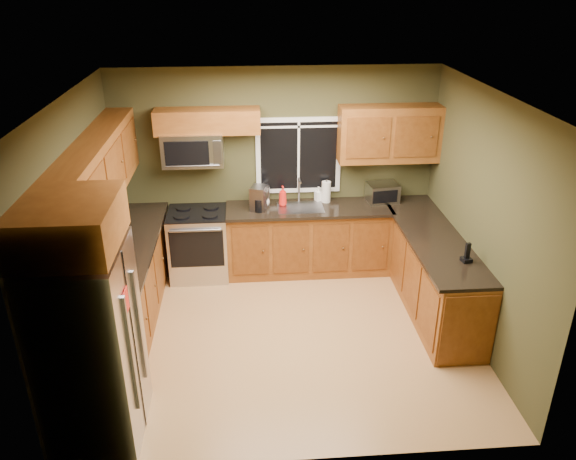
{
  "coord_description": "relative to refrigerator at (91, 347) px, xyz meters",
  "views": [
    {
      "loc": [
        -0.39,
        -5.26,
        3.79
      ],
      "look_at": [
        0.05,
        0.35,
        1.15
      ],
      "focal_mm": 35.0,
      "sensor_mm": 36.0,
      "label": 1
    }
  ],
  "objects": [
    {
      "name": "base_cabinets_left",
      "position": [
        -0.06,
        1.78,
        -0.45
      ],
      "size": [
        0.6,
        2.65,
        0.9
      ],
      "primitive_type": "cube",
      "color": "brown",
      "rests_on": "ground"
    },
    {
      "name": "soap_bottle_a",
      "position": [
        1.82,
        2.87,
        0.17
      ],
      "size": [
        0.12,
        0.12,
        0.27
      ],
      "primitive_type": "imported",
      "rotation": [
        0.0,
        0.0,
        0.15
      ],
      "color": "red",
      "rests_on": "countertop_back"
    },
    {
      "name": "upper_cabinet_over_fridge",
      "position": [
        -0.0,
        0.0,
        1.13
      ],
      "size": [
        0.72,
        0.9,
        0.38
      ],
      "primitive_type": "cube",
      "color": "brown",
      "rests_on": "left_wall"
    },
    {
      "name": "floor",
      "position": [
        1.74,
        1.3,
        -0.9
      ],
      "size": [
        4.2,
        4.2,
        0.0
      ],
      "primitive_type": "plane",
      "color": "#B1814D",
      "rests_on": "ground"
    },
    {
      "name": "microwave",
      "position": [
        0.69,
        2.91,
        0.83
      ],
      "size": [
        0.76,
        0.41,
        0.42
      ],
      "color": "#B7B7BC",
      "rests_on": "back_wall"
    },
    {
      "name": "right_wall",
      "position": [
        3.84,
        1.3,
        0.45
      ],
      "size": [
        0.0,
        3.6,
        3.6
      ],
      "primitive_type": "plane",
      "rotation": [
        1.57,
        0.0,
        -1.57
      ],
      "color": "#3C3C20",
      "rests_on": "ground"
    },
    {
      "name": "window",
      "position": [
        2.04,
        3.08,
        0.65
      ],
      "size": [
        1.12,
        0.03,
        1.02
      ],
      "color": "white",
      "rests_on": "back_wall"
    },
    {
      "name": "soap_bottle_c",
      "position": [
        1.57,
        2.86,
        0.13
      ],
      "size": [
        0.16,
        0.16,
        0.18
      ],
      "primitive_type": "imported",
      "rotation": [
        0.0,
        0.0,
        0.17
      ],
      "color": "white",
      "rests_on": "countertop_back"
    },
    {
      "name": "coffee_maker",
      "position": [
        1.5,
        2.76,
        0.19
      ],
      "size": [
        0.25,
        0.29,
        0.31
      ],
      "color": "slate",
      "rests_on": "countertop_back"
    },
    {
      "name": "ceiling",
      "position": [
        1.74,
        1.3,
        1.8
      ],
      "size": [
        4.2,
        4.2,
        0.0
      ],
      "primitive_type": "plane",
      "rotation": [
        3.14,
        0.0,
        0.0
      ],
      "color": "white",
      "rests_on": "back_wall"
    },
    {
      "name": "base_cabinets_peninsula",
      "position": [
        3.54,
        1.84,
        -0.45
      ],
      "size": [
        0.6,
        2.52,
        0.9
      ],
      "color": "brown",
      "rests_on": "ground"
    },
    {
      "name": "soap_bottle_b",
      "position": [
        2.31,
        3.0,
        0.14
      ],
      "size": [
        0.12,
        0.12,
        0.2
      ],
      "primitive_type": "imported",
      "rotation": [
        0.0,
        0.0,
        0.38
      ],
      "color": "white",
      "rests_on": "countertop_back"
    },
    {
      "name": "upper_cabinets_left",
      "position": [
        -0.2,
        1.78,
        0.96
      ],
      "size": [
        0.33,
        2.65,
        0.72
      ],
      "primitive_type": "cube",
      "color": "brown",
      "rests_on": "left_wall"
    },
    {
      "name": "upper_cabinets_back_left",
      "position": [
        0.89,
        2.94,
        1.17
      ],
      "size": [
        1.3,
        0.33,
        0.3
      ],
      "primitive_type": "cube",
      "color": "brown",
      "rests_on": "back_wall"
    },
    {
      "name": "kettle",
      "position": [
        1.57,
        2.95,
        0.18
      ],
      "size": [
        0.2,
        0.2,
        0.3
      ],
      "color": "#B7B7BC",
      "rests_on": "countertop_back"
    },
    {
      "name": "sink",
      "position": [
        2.04,
        2.79,
        0.05
      ],
      "size": [
        0.6,
        0.42,
        0.36
      ],
      "color": "slate",
      "rests_on": "countertop_back"
    },
    {
      "name": "upper_cabinets_back_right",
      "position": [
        3.19,
        2.94,
        0.96
      ],
      "size": [
        1.3,
        0.33,
        0.72
      ],
      "primitive_type": "cube",
      "color": "brown",
      "rests_on": "back_wall"
    },
    {
      "name": "toaster_oven",
      "position": [
        3.16,
        2.91,
        0.16
      ],
      "size": [
        0.43,
        0.35,
        0.25
      ],
      "color": "#B7B7BC",
      "rests_on": "countertop_back"
    },
    {
      "name": "left_wall",
      "position": [
        -0.36,
        1.3,
        0.45
      ],
      "size": [
        0.0,
        3.6,
        3.6
      ],
      "primitive_type": "plane",
      "rotation": [
        1.57,
        0.0,
        1.57
      ],
      "color": "#3C3C20",
      "rests_on": "ground"
    },
    {
      "name": "base_cabinets_back",
      "position": [
        2.15,
        2.8,
        -0.45
      ],
      "size": [
        2.17,
        0.6,
        0.9
      ],
      "primitive_type": "cube",
      "color": "brown",
      "rests_on": "ground"
    },
    {
      "name": "countertop_peninsula",
      "position": [
        3.51,
        1.85,
        0.02
      ],
      "size": [
        0.65,
        2.5,
        0.04
      ],
      "primitive_type": "cube",
      "color": "black",
      "rests_on": "base_cabinets_peninsula"
    },
    {
      "name": "refrigerator",
      "position": [
        0.0,
        0.0,
        0.0
      ],
      "size": [
        0.74,
        0.9,
        1.8
      ],
      "color": "#B7B7BC",
      "rests_on": "ground"
    },
    {
      "name": "cordless_phone",
      "position": [
        3.66,
        1.16,
        0.11
      ],
      "size": [
        0.11,
        0.11,
        0.22
      ],
      "color": "black",
      "rests_on": "countertop_peninsula"
    },
    {
      "name": "countertop_left",
      "position": [
        -0.04,
        1.78,
        0.02
      ],
      "size": [
        0.65,
        2.65,
        0.04
      ],
      "primitive_type": "cube",
      "color": "black",
      "rests_on": "base_cabinets_left"
    },
    {
      "name": "back_wall",
      "position": [
        1.74,
        3.1,
        0.45
      ],
      "size": [
        4.2,
        0.0,
        4.2
      ],
      "primitive_type": "plane",
      "rotation": [
        1.57,
        0.0,
        0.0
      ],
      "color": "#3C3C20",
      "rests_on": "ground"
    },
    {
      "name": "range",
      "position": [
        0.69,
        2.77,
        -0.43
      ],
      "size": [
        0.76,
        0.69,
        0.94
      ],
      "color": "#B7B7BC",
      "rests_on": "ground"
    },
    {
      "name": "countertop_back",
      "position": [
        2.15,
        2.78,
        0.02
      ],
      "size": [
        2.17,
        0.65,
        0.04
      ],
      "primitive_type": "cube",
      "color": "black",
      "rests_on": "base_cabinets_back"
    },
    {
      "name": "front_wall",
      "position": [
        1.74,
        -0.5,
        0.45
      ],
      "size": [
        4.2,
        0.0,
        4.2
      ],
      "primitive_type": "plane",
      "rotation": [
        -1.57,
        0.0,
        0.0
      ],
      "color": "#3C3C20",
      "rests_on": "ground"
    },
    {
      "name": "paper_towel_roll",
      "position": [
        2.4,
        2.95,
        0.18
      ],
      "size": [
        0.14,
        0.14,
        0.31
      ],
      "color": "white",
      "rests_on": "countertop_back"
    }
  ]
}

